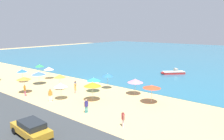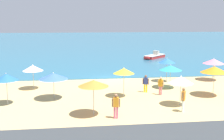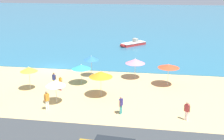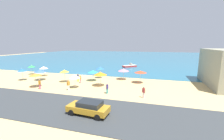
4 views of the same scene
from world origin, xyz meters
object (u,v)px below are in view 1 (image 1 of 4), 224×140
Objects in this scene: beach_umbrella_2 at (22,71)px; beach_umbrella_0 at (152,87)px; beach_umbrella_6 at (93,84)px; bather_0 at (25,90)px; bather_3 at (75,88)px; bather_2 at (123,118)px; bather_4 at (50,94)px; beach_umbrella_1 at (49,68)px; beach_umbrella_7 at (61,85)px; beach_umbrella_8 at (108,75)px; bather_5 at (86,105)px; bather_1 at (75,85)px; beach_umbrella_10 at (94,79)px; skiff_nearshore at (173,72)px; beach_umbrella_3 at (24,78)px; parked_car_1 at (31,128)px; beach_umbrella_11 at (60,76)px; beach_umbrella_4 at (135,81)px; beach_umbrella_12 at (39,66)px; beach_umbrella_5 at (39,73)px.

beach_umbrella_0 is at bearing 10.91° from beach_umbrella_2.
beach_umbrella_6 is at bearing -148.59° from beach_umbrella_0.
bather_3 is at bearing 49.31° from bather_0.
beach_umbrella_2 is 25.27m from bather_2.
beach_umbrella_6 is at bearing 42.42° from bather_4.
bather_2 is (23.74, -8.25, -1.09)m from beach_umbrella_1.
beach_umbrella_1 is 1.01× the size of beach_umbrella_7.
beach_umbrella_0 is at bearing -11.56° from beach_umbrella_8.
bather_1 is at bearing 145.59° from bather_5.
beach_umbrella_0 reaches higher than bather_4.
bather_5 is at bearing -55.92° from beach_umbrella_6.
bather_0 is at bearing -156.48° from beach_umbrella_7.
skiff_nearshore is (4.11, 20.46, -1.60)m from beach_umbrella_10.
bather_0 reaches higher than bather_3.
beach_umbrella_3 is (6.51, -3.36, 0.12)m from beach_umbrella_2.
beach_umbrella_0 is 0.97× the size of beach_umbrella_8.
beach_umbrella_1 is 4.95m from beach_umbrella_2.
bather_0 is 17.06m from bather_2.
parked_car_1 is (4.99, -16.66, -1.41)m from beach_umbrella_8.
beach_umbrella_11 reaches higher than bather_3.
bather_3 is at bearing 37.48° from beach_umbrella_3.
beach_umbrella_12 is (-22.92, -1.01, -0.05)m from beach_umbrella_4.
beach_umbrella_0 is 18.06m from bather_0.
beach_umbrella_11 is at bearing 143.52° from beach_umbrella_7.
beach_umbrella_7 is 1.48× the size of bather_1.
beach_umbrella_5 is (-3.05, 4.49, -0.34)m from beach_umbrella_3.
beach_umbrella_10 is 7.16m from bather_4.
bather_1 is 0.99× the size of bather_3.
beach_umbrella_0 reaches higher than bather_1.
bather_3 is at bearing 1.22° from beach_umbrella_5.
bather_4 is (-10.83, -7.87, -1.24)m from beach_umbrella_0.
bather_5 is (5.26, -6.78, -1.06)m from beach_umbrella_10.
beach_umbrella_12 is 18.13m from bather_4.
beach_umbrella_4 is 10.67m from beach_umbrella_7.
beach_umbrella_11 is 1.59× the size of bather_3.
bather_3 is (-11.12, -3.25, -1.34)m from beach_umbrella_0.
beach_umbrella_6 is 5.78m from bather_4.
bather_2 is (17.05, 0.63, -0.01)m from bather_0.
beach_umbrella_1 is at bearing 127.01° from bather_0.
beach_umbrella_7 reaches higher than skiff_nearshore.
beach_umbrella_4 is 16.06m from bather_0.
parked_car_1 is (2.70, -10.75, -1.47)m from beach_umbrella_6.
bather_1 is (-3.24, -4.06, -1.37)m from beach_umbrella_8.
beach_umbrella_2 is 1.05× the size of beach_umbrella_5.
beach_umbrella_8 is 1.09× the size of beach_umbrella_12.
bather_1 is (-2.72, -1.31, -1.09)m from beach_umbrella_10.
bather_2 is 8.57m from parked_car_1.
beach_umbrella_3 is 6.93m from beach_umbrella_7.
beach_umbrella_10 is at bearing 25.71° from bather_1.
beach_umbrella_6 reaches higher than bather_2.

